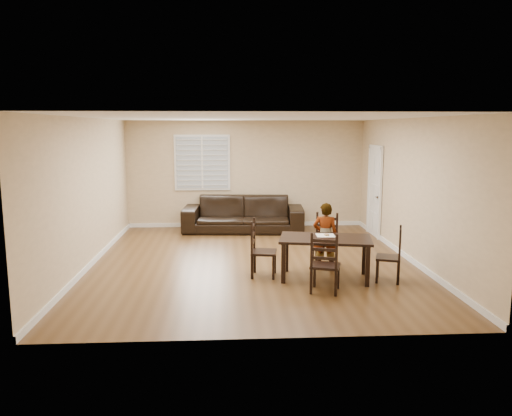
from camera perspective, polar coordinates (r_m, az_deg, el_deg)
The scene contains 11 objects.
ground at distance 9.53m, azimuth -0.35°, elevation -6.16°, with size 7.00×7.00×0.00m, color brown.
room at distance 9.40m, azimuth -0.20°, elevation 4.81°, with size 6.04×7.04×2.72m.
dining_table at distance 8.43m, azimuth 7.94°, elevation -3.97°, with size 1.64×1.12×0.71m.
chair_near at distance 9.41m, azimuth 8.01°, elevation -3.72°, with size 0.55×0.53×0.96m.
chair_far at distance 7.70m, azimuth 7.81°, elevation -6.62°, with size 0.54×0.52×0.96m.
chair_left at distance 8.54m, azimuth 0.12°, elevation -4.89°, with size 0.48×0.50×0.98m.
chair_right at distance 8.55m, azimuth 15.64°, elevation -5.40°, with size 0.50×0.52×0.92m.
child at distance 8.97m, azimuth 7.92°, elevation -3.23°, with size 0.44×0.29×1.21m, color gray.
napkin at distance 8.58m, azimuth 7.94°, elevation -3.12°, with size 0.31×0.31×0.00m, color beige.
donut at distance 8.57m, azimuth 8.07°, elevation -2.99°, with size 0.09×0.09×0.03m.
sofa at distance 12.23m, azimuth -1.45°, elevation -0.69°, with size 2.92×1.14×0.85m, color black.
Camera 1 is at (-0.48, -9.18, 2.52)m, focal length 35.00 mm.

